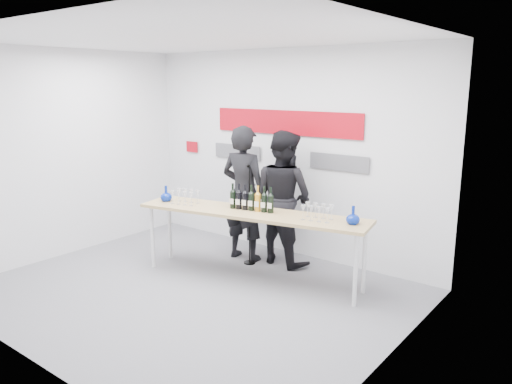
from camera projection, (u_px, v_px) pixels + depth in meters
ground at (192, 292)px, 6.11m from camera, size 5.00×5.00×0.00m
back_wall at (285, 153)px, 7.33m from camera, size 5.00×0.04×3.00m
signage at (281, 132)px, 7.28m from camera, size 3.38×0.02×0.79m
tasting_table at (251, 217)px, 6.34m from camera, size 3.11×1.21×0.91m
wine_bottles at (251, 198)px, 6.34m from camera, size 0.62×0.20×0.33m
decanter_left at (166, 193)px, 6.86m from camera, size 0.16×0.16×0.21m
decanter_right at (353, 215)px, 5.74m from camera, size 0.16×0.16×0.21m
glasses_left at (185, 197)px, 6.73m from camera, size 0.39×0.28×0.18m
glasses_right at (317, 212)px, 5.93m from camera, size 0.39×0.28×0.18m
presenter_left at (244, 194)px, 7.10m from camera, size 0.75×0.53×1.94m
presenter_right at (283, 198)px, 6.97m from camera, size 1.00×0.83×1.88m
mic_stand at (249, 234)px, 7.00m from camera, size 0.17×0.17×1.43m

